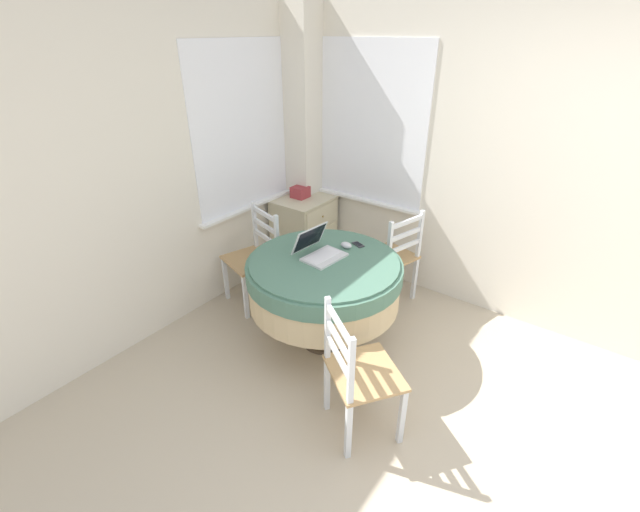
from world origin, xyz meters
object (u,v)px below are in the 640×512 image
corner_cabinet (304,232)px  dining_chair_near_back_window (255,258)px  computer_mouse (346,245)px  dining_chair_near_right_window (392,258)px  cell_phone (358,244)px  storage_box (300,192)px  laptop (319,250)px  dining_chair_camera_near (358,374)px  round_dining_table (324,279)px

corner_cabinet → dining_chair_near_back_window: bearing=-174.6°
computer_mouse → dining_chair_near_right_window: (0.59, -0.12, -0.33)m
computer_mouse → corner_cabinet: size_ratio=0.12×
cell_phone → dining_chair_near_right_window: (0.49, -0.07, -0.31)m
cell_phone → storage_box: storage_box is taller
laptop → computer_mouse: 0.25m
laptop → cell_phone: (0.33, -0.14, -0.04)m
laptop → dining_chair_camera_near: size_ratio=0.38×
dining_chair_near_back_window → dining_chair_near_right_window: same height
computer_mouse → corner_cabinet: computer_mouse is taller
dining_chair_near_back_window → corner_cabinet: dining_chair_near_back_window is taller
laptop → computer_mouse: bearing=-21.4°
dining_chair_camera_near → round_dining_table: bearing=49.5°
computer_mouse → cell_phone: 0.11m
computer_mouse → dining_chair_near_back_window: bearing=99.9°
round_dining_table → corner_cabinet: 1.33m
dining_chair_near_right_window → dining_chair_camera_near: 1.51m
round_dining_table → dining_chair_camera_near: dining_chair_camera_near is taller
round_dining_table → corner_cabinet: bearing=45.1°
cell_phone → dining_chair_near_back_window: bearing=105.2°
computer_mouse → storage_box: (0.66, 0.99, 0.03)m
laptop → dining_chair_near_back_window: size_ratio=0.38×
dining_chair_near_back_window → dining_chair_near_right_window: size_ratio=1.00×
laptop → cell_phone: laptop is taller
laptop → corner_cabinet: size_ratio=0.45×
corner_cabinet → storage_box: bearing=88.5°
round_dining_table → dining_chair_near_back_window: (0.11, 0.85, -0.14)m
round_dining_table → storage_box: bearing=46.4°
dining_chair_near_right_window → computer_mouse: bearing=168.8°
dining_chair_near_back_window → storage_box: (0.81, 0.12, 0.36)m
round_dining_table → storage_box: (0.93, 0.97, 0.22)m
computer_mouse → laptop: bearing=158.6°
round_dining_table → cell_phone: bearing=-10.4°
laptop → storage_box: (0.89, 0.90, 0.01)m
round_dining_table → corner_cabinet: (0.93, 0.93, -0.21)m
dining_chair_near_back_window → dining_chair_near_right_window: (0.74, -0.99, 0.00)m
round_dining_table → dining_chair_near_right_window: 0.88m
round_dining_table → computer_mouse: size_ratio=12.47×
cell_phone → corner_cabinet: size_ratio=0.15×
round_dining_table → laptop: size_ratio=3.41×
dining_chair_near_back_window → corner_cabinet: (0.81, 0.08, -0.07)m
computer_mouse → dining_chair_near_right_window: bearing=-11.2°
laptop → storage_box: bearing=45.2°
cell_phone → dining_chair_near_back_window: dining_chair_near_back_window is taller
dining_chair_near_right_window → corner_cabinet: dining_chair_near_right_window is taller
round_dining_table → corner_cabinet: corner_cabinet is taller
dining_chair_near_back_window → storage_box: bearing=8.4°
dining_chair_near_right_window → corner_cabinet: bearing=86.1°
corner_cabinet → dining_chair_near_right_window: bearing=-93.9°
cell_phone → dining_chair_near_back_window: 1.00m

